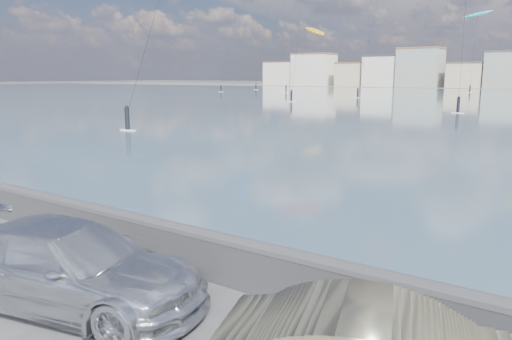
{
  "coord_description": "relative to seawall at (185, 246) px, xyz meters",
  "views": [
    {
      "loc": [
        7.31,
        -5.0,
        4.28
      ],
      "look_at": [
        1.0,
        4.0,
        2.2
      ],
      "focal_mm": 35.0,
      "sensor_mm": 36.0,
      "label": 1
    }
  ],
  "objects": [
    {
      "name": "seawall",
      "position": [
        0.0,
        0.0,
        0.0
      ],
      "size": [
        400.0,
        0.36,
        1.08
      ],
      "color": "#28282B",
      "rests_on": "ground"
    },
    {
      "name": "car_silver",
      "position": [
        -0.61,
        -2.5,
        0.21
      ],
      "size": [
        5.81,
        3.39,
        1.58
      ],
      "primitive_type": "imported",
      "rotation": [
        0.0,
        0.0,
        1.8
      ],
      "color": "silver",
      "rests_on": "ground"
    },
    {
      "name": "ground",
      "position": [
        0.0,
        -2.7,
        -0.58
      ],
      "size": [
        700.0,
        700.0,
        0.0
      ],
      "primitive_type": "plane",
      "color": "#333335",
      "rests_on": "ground"
    },
    {
      "name": "kitesurfer_12",
      "position": [
        -24.58,
        144.27,
        20.02
      ],
      "size": [
        8.21,
        15.71,
        22.32
      ],
      "color": "#19BFBF",
      "rests_on": "ground"
    },
    {
      "name": "kitesurfer_14",
      "position": [
        -57.71,
        111.77,
        15.07
      ],
      "size": [
        9.59,
        13.44,
        17.71
      ],
      "color": "#BF8C19",
      "rests_on": "ground"
    }
  ]
}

